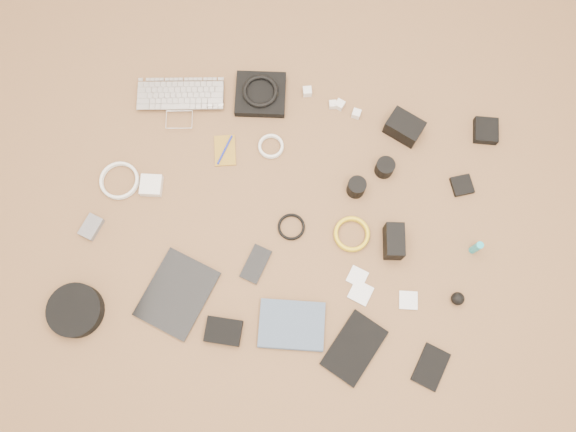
% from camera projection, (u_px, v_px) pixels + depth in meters
% --- Properties ---
extents(laptop, '(0.37, 0.29, 0.03)m').
position_uv_depth(laptop, '(180.00, 106.00, 2.13)').
color(laptop, silver).
rests_on(laptop, ground).
extents(headphone_pouch, '(0.21, 0.20, 0.03)m').
position_uv_depth(headphone_pouch, '(261.00, 94.00, 2.14)').
color(headphone_pouch, black).
rests_on(headphone_pouch, ground).
extents(headphones, '(0.17, 0.17, 0.02)m').
position_uv_depth(headphones, '(260.00, 91.00, 2.12)').
color(headphones, black).
rests_on(headphones, headphone_pouch).
extents(charger_a, '(0.04, 0.04, 0.03)m').
position_uv_depth(charger_a, '(307.00, 92.00, 2.15)').
color(charger_a, silver).
rests_on(charger_a, ground).
extents(charger_b, '(0.03, 0.03, 0.03)m').
position_uv_depth(charger_b, '(333.00, 105.00, 2.14)').
color(charger_b, silver).
rests_on(charger_b, ground).
extents(charger_c, '(0.03, 0.03, 0.03)m').
position_uv_depth(charger_c, '(356.00, 114.00, 2.12)').
color(charger_c, silver).
rests_on(charger_c, ground).
extents(charger_d, '(0.04, 0.04, 0.03)m').
position_uv_depth(charger_d, '(340.00, 105.00, 2.13)').
color(charger_d, silver).
rests_on(charger_d, ground).
extents(dslr_camera, '(0.15, 0.13, 0.07)m').
position_uv_depth(dslr_camera, '(404.00, 127.00, 2.09)').
color(dslr_camera, black).
rests_on(dslr_camera, ground).
extents(lens_pouch, '(0.09, 0.10, 0.03)m').
position_uv_depth(lens_pouch, '(486.00, 131.00, 2.10)').
color(lens_pouch, black).
rests_on(lens_pouch, ground).
extents(notebook_olive, '(0.10, 0.14, 0.01)m').
position_uv_depth(notebook_olive, '(225.00, 151.00, 2.10)').
color(notebook_olive, olive).
rests_on(notebook_olive, ground).
extents(pen_blue, '(0.04, 0.12, 0.01)m').
position_uv_depth(pen_blue, '(225.00, 150.00, 2.09)').
color(pen_blue, '#121E97').
rests_on(pen_blue, notebook_olive).
extents(cable_white_a, '(0.11, 0.11, 0.01)m').
position_uv_depth(cable_white_a, '(271.00, 147.00, 2.10)').
color(cable_white_a, white).
rests_on(cable_white_a, ground).
extents(lens_a, '(0.07, 0.07, 0.07)m').
position_uv_depth(lens_a, '(356.00, 187.00, 2.03)').
color(lens_a, black).
rests_on(lens_a, ground).
extents(lens_b, '(0.07, 0.07, 0.06)m').
position_uv_depth(lens_b, '(385.00, 168.00, 2.05)').
color(lens_b, black).
rests_on(lens_b, ground).
extents(card_reader, '(0.10, 0.10, 0.02)m').
position_uv_depth(card_reader, '(462.00, 185.00, 2.05)').
color(card_reader, black).
rests_on(card_reader, ground).
extents(power_brick, '(0.09, 0.09, 0.03)m').
position_uv_depth(power_brick, '(151.00, 185.00, 2.05)').
color(power_brick, silver).
rests_on(power_brick, ground).
extents(cable_white_b, '(0.19, 0.19, 0.01)m').
position_uv_depth(cable_white_b, '(120.00, 181.00, 2.06)').
color(cable_white_b, white).
rests_on(cable_white_b, ground).
extents(cable_black, '(0.11, 0.11, 0.01)m').
position_uv_depth(cable_black, '(291.00, 227.00, 2.02)').
color(cable_black, black).
rests_on(cable_black, ground).
extents(cable_yellow, '(0.15, 0.15, 0.01)m').
position_uv_depth(cable_yellow, '(351.00, 235.00, 2.01)').
color(cable_yellow, gold).
rests_on(cable_yellow, ground).
extents(flash, '(0.08, 0.13, 0.09)m').
position_uv_depth(flash, '(394.00, 241.00, 1.96)').
color(flash, black).
rests_on(flash, ground).
extents(lens_cleaner, '(0.03, 0.03, 0.09)m').
position_uv_depth(lens_cleaner, '(476.00, 248.00, 1.96)').
color(lens_cleaner, '#1B9CB0').
rests_on(lens_cleaner, ground).
extents(battery_charger, '(0.08, 0.10, 0.02)m').
position_uv_depth(battery_charger, '(91.00, 227.00, 2.01)').
color(battery_charger, slate).
rests_on(battery_charger, ground).
extents(tablet, '(0.27, 0.31, 0.01)m').
position_uv_depth(tablet, '(177.00, 294.00, 1.95)').
color(tablet, black).
rests_on(tablet, ground).
extents(phone, '(0.10, 0.14, 0.01)m').
position_uv_depth(phone, '(256.00, 264.00, 1.98)').
color(phone, black).
rests_on(phone, ground).
extents(filter_case_left, '(0.08, 0.08, 0.01)m').
position_uv_depth(filter_case_left, '(357.00, 277.00, 1.97)').
color(filter_case_left, silver).
rests_on(filter_case_left, ground).
extents(filter_case_mid, '(0.09, 0.09, 0.01)m').
position_uv_depth(filter_case_mid, '(361.00, 293.00, 1.96)').
color(filter_case_mid, silver).
rests_on(filter_case_mid, ground).
extents(filter_case_right, '(0.07, 0.07, 0.01)m').
position_uv_depth(filter_case_right, '(408.00, 300.00, 1.95)').
color(filter_case_right, silver).
rests_on(filter_case_right, ground).
extents(air_blower, '(0.06, 0.06, 0.05)m').
position_uv_depth(air_blower, '(458.00, 299.00, 1.93)').
color(air_blower, black).
rests_on(air_blower, ground).
extents(headphone_case, '(0.22, 0.22, 0.05)m').
position_uv_depth(headphone_case, '(76.00, 310.00, 1.92)').
color(headphone_case, black).
rests_on(headphone_case, ground).
extents(drive_case, '(0.12, 0.09, 0.03)m').
position_uv_depth(drive_case, '(223.00, 331.00, 1.91)').
color(drive_case, black).
rests_on(drive_case, ground).
extents(paperback, '(0.24, 0.19, 0.02)m').
position_uv_depth(paperback, '(290.00, 350.00, 1.90)').
color(paperback, '#3E5069').
rests_on(paperback, ground).
extents(notebook_black_a, '(0.22, 0.26, 0.02)m').
position_uv_depth(notebook_black_a, '(354.00, 348.00, 1.90)').
color(notebook_black_a, black).
rests_on(notebook_black_a, ground).
extents(notebook_black_b, '(0.13, 0.16, 0.01)m').
position_uv_depth(notebook_black_b, '(431.00, 367.00, 1.89)').
color(notebook_black_b, black).
rests_on(notebook_black_b, ground).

